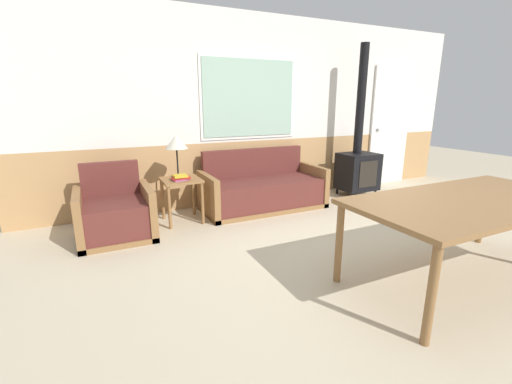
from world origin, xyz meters
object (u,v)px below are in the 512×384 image
at_px(armchair, 115,215).
at_px(dining_table, 471,205).
at_px(couch, 263,191).
at_px(side_table, 181,187).
at_px(wood_stove, 358,161).
at_px(table_lamp, 176,144).

bearing_deg(armchair, dining_table, -53.16).
distance_m(couch, side_table, 1.20).
xyz_separation_m(side_table, dining_table, (1.78, -2.51, 0.22)).
xyz_separation_m(couch, wood_stove, (1.71, -0.02, 0.31)).
distance_m(side_table, dining_table, 3.09).
height_order(armchair, wood_stove, wood_stove).
bearing_deg(wood_stove, side_table, -179.23).
distance_m(armchair, table_lamp, 1.11).
height_order(couch, table_lamp, table_lamp).
distance_m(side_table, wood_stove, 2.89).
distance_m(side_table, table_lamp, 0.55).
relative_size(side_table, dining_table, 0.27).
bearing_deg(dining_table, couch, 103.24).
height_order(side_table, dining_table, dining_table).
distance_m(couch, dining_table, 2.67).
distance_m(couch, wood_stove, 1.74).
bearing_deg(couch, side_table, -177.20).
xyz_separation_m(armchair, table_lamp, (0.79, 0.27, 0.73)).
xyz_separation_m(side_table, wood_stove, (2.89, 0.04, 0.12)).
bearing_deg(side_table, couch, 2.80).
bearing_deg(dining_table, armchair, 138.06).
distance_m(armchair, dining_table, 3.51).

